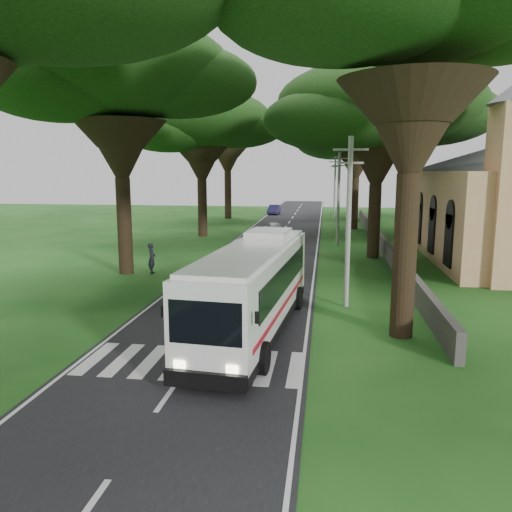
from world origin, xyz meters
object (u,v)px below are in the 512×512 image
at_px(pedestrian, 152,258).
at_px(church, 511,191).
at_px(distant_car_b, 274,209).
at_px(pole_near, 348,220).
at_px(coach_bus, 254,287).
at_px(distant_car_a, 273,228).
at_px(pole_mid, 339,197).
at_px(pole_far, 335,188).

bearing_deg(pedestrian, church, -79.58).
bearing_deg(distant_car_b, pole_near, -76.87).
height_order(distant_car_b, pedestrian, pedestrian).
relative_size(church, coach_bus, 1.98).
distance_m(distant_car_a, distant_car_b, 22.29).
distance_m(church, pole_mid, 13.16).
distance_m(church, pole_far, 27.41).
relative_size(church, distant_car_a, 6.62).
height_order(pole_near, pole_far, same).
height_order(pole_mid, distant_car_b, pole_mid).
bearing_deg(coach_bus, pole_far, 90.16).
height_order(pole_mid, distant_car_a, pole_mid).
xyz_separation_m(distant_car_a, pedestrian, (-5.56, -20.30, 0.32)).
xyz_separation_m(church, pedestrian, (-24.22, -9.38, -3.94)).
bearing_deg(pole_mid, distant_car_a, 134.26).
bearing_deg(pole_mid, pole_far, 90.00).
xyz_separation_m(coach_bus, pedestrian, (-8.02, 10.55, -0.93)).
height_order(pole_near, distant_car_a, pole_near).
distance_m(pole_far, distant_car_b, 12.61).
bearing_deg(pedestrian, pole_far, -30.07).
height_order(pole_near, pole_mid, same).
distance_m(pole_near, pole_far, 40.00).
xyz_separation_m(coach_bus, distant_car_a, (-2.46, 30.85, -1.25)).
distance_m(pole_near, coach_bus, 6.26).
bearing_deg(pole_far, pedestrian, -109.32).
relative_size(pole_mid, distant_car_a, 2.21).
bearing_deg(church, distant_car_a, 149.67).
bearing_deg(pole_near, church, 51.50).
bearing_deg(pole_far, church, -63.18).
height_order(pole_mid, coach_bus, pole_mid).
relative_size(pole_far, distant_car_a, 2.21).
bearing_deg(church, pedestrian, -158.83).
xyz_separation_m(pole_mid, pole_far, (0.00, 20.00, 0.00)).
xyz_separation_m(pole_far, pedestrian, (-11.86, -33.83, -3.21)).
distance_m(pole_near, pedestrian, 13.75).
bearing_deg(distant_car_a, pedestrian, 55.42).
relative_size(pole_near, coach_bus, 0.66).
relative_size(pole_far, coach_bus, 0.66).
xyz_separation_m(church, coach_bus, (-16.20, -19.93, -3.01)).
bearing_deg(pole_mid, church, -19.81).
bearing_deg(distant_car_b, pole_far, -42.26).
relative_size(pole_mid, pedestrian, 4.13).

